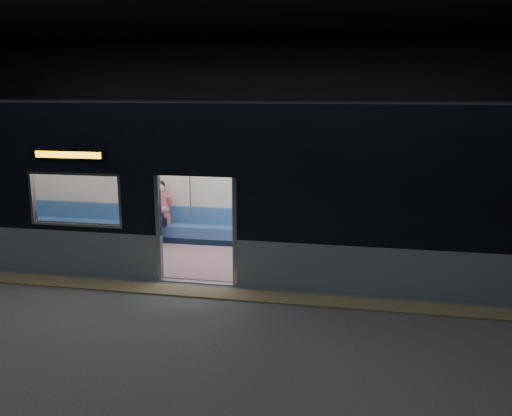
% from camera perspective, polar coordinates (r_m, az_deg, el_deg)
% --- Properties ---
extents(station_floor, '(24.00, 14.00, 0.01)m').
position_cam_1_polar(station_floor, '(9.49, -8.05, -9.99)').
color(station_floor, '#47494C').
rests_on(station_floor, ground).
extents(station_envelope, '(24.00, 14.00, 5.00)m').
position_cam_1_polar(station_envelope, '(8.79, -8.78, 12.74)').
color(station_envelope, black).
rests_on(station_envelope, station_floor).
extents(tactile_strip, '(22.80, 0.50, 0.03)m').
position_cam_1_polar(tactile_strip, '(9.97, -7.01, -8.72)').
color(tactile_strip, '#8C7F59').
rests_on(tactile_strip, station_floor).
extents(metro_car, '(18.00, 3.04, 3.35)m').
position_cam_1_polar(metro_car, '(11.35, -4.14, 3.51)').
color(metro_car, gray).
rests_on(metro_car, station_floor).
extents(passenger, '(0.47, 0.77, 1.45)m').
position_cam_1_polar(passenger, '(13.00, -10.12, -0.06)').
color(passenger, black).
rests_on(passenger, metro_car).
extents(handbag, '(0.30, 0.26, 0.14)m').
position_cam_1_polar(handbag, '(12.80, -10.42, -0.92)').
color(handbag, black).
rests_on(handbag, passenger).
extents(transit_map, '(0.90, 0.03, 0.58)m').
position_cam_1_polar(transit_map, '(12.31, 11.03, 2.11)').
color(transit_map, white).
rests_on(transit_map, metro_car).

